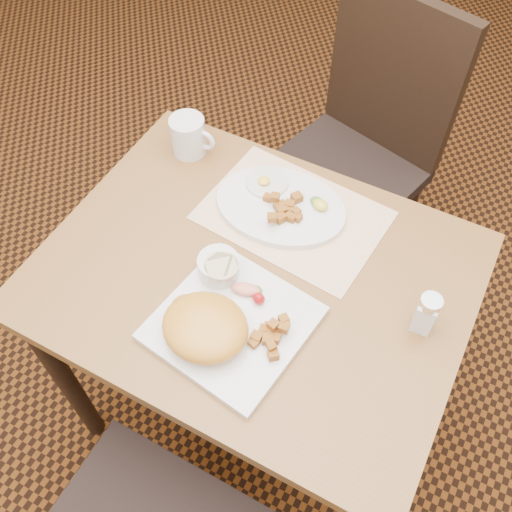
% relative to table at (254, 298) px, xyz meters
% --- Properties ---
extents(ground, '(8.00, 8.00, 0.00)m').
position_rel_table_xyz_m(ground, '(0.00, 0.00, -0.64)').
color(ground, black).
rests_on(ground, ground).
extents(table, '(0.90, 0.70, 0.75)m').
position_rel_table_xyz_m(table, '(0.00, 0.00, 0.00)').
color(table, brown).
rests_on(table, ground).
extents(chair_far, '(0.52, 0.52, 0.97)m').
position_rel_table_xyz_m(chair_far, '(-0.00, 0.70, -0.10)').
color(chair_far, black).
rests_on(chair_far, ground).
extents(placemat, '(0.42, 0.32, 0.00)m').
position_rel_table_xyz_m(placemat, '(0.01, 0.18, 0.11)').
color(placemat, white).
rests_on(placemat, table).
extents(plate_square, '(0.32, 0.32, 0.02)m').
position_rel_table_xyz_m(plate_square, '(0.02, -0.14, 0.12)').
color(plate_square, silver).
rests_on(plate_square, table).
extents(plate_oval, '(0.33, 0.26, 0.02)m').
position_rel_table_xyz_m(plate_oval, '(-0.03, 0.18, 0.12)').
color(plate_oval, silver).
rests_on(plate_oval, placemat).
extents(hollandaise_mound, '(0.18, 0.15, 0.06)m').
position_rel_table_xyz_m(hollandaise_mound, '(-0.01, -0.19, 0.15)').
color(hollandaise_mound, orange).
rests_on(hollandaise_mound, plate_square).
extents(ramekin, '(0.09, 0.09, 0.05)m').
position_rel_table_xyz_m(ramekin, '(-0.06, -0.05, 0.15)').
color(ramekin, silver).
rests_on(ramekin, plate_square).
extents(garnish_sq, '(0.08, 0.05, 0.03)m').
position_rel_table_xyz_m(garnish_sq, '(0.02, -0.06, 0.14)').
color(garnish_sq, '#387223').
rests_on(garnish_sq, plate_square).
extents(fried_egg, '(0.10, 0.10, 0.02)m').
position_rel_table_xyz_m(fried_egg, '(-0.09, 0.22, 0.13)').
color(fried_egg, white).
rests_on(fried_egg, plate_oval).
extents(garnish_ov, '(0.05, 0.05, 0.02)m').
position_rel_table_xyz_m(garnish_ov, '(0.05, 0.22, 0.14)').
color(garnish_ov, '#387223').
rests_on(garnish_ov, plate_oval).
extents(salt_shaker, '(0.04, 0.04, 0.10)m').
position_rel_table_xyz_m(salt_shaker, '(0.36, 0.04, 0.16)').
color(salt_shaker, white).
rests_on(salt_shaker, table).
extents(coffee_mug, '(0.12, 0.09, 0.10)m').
position_rel_table_xyz_m(coffee_mug, '(-0.31, 0.25, 0.16)').
color(coffee_mug, silver).
rests_on(coffee_mug, table).
extents(home_fries_sq, '(0.07, 0.10, 0.03)m').
position_rel_table_xyz_m(home_fries_sq, '(0.11, -0.13, 0.14)').
color(home_fries_sq, '#A7601B').
rests_on(home_fries_sq, plate_square).
extents(home_fries_ov, '(0.11, 0.12, 0.03)m').
position_rel_table_xyz_m(home_fries_ov, '(-0.01, 0.16, 0.14)').
color(home_fries_ov, '#A7601B').
rests_on(home_fries_ov, plate_oval).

